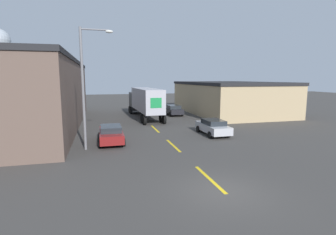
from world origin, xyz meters
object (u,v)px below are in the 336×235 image
at_px(parked_car_right_mid, 213,127).
at_px(street_lamp, 86,81).
at_px(semi_truck, 145,100).
at_px(parked_car_left_far, 111,134).
at_px(parked_car_right_far, 173,110).

bearing_deg(parked_car_right_mid, street_lamp, -167.50).
height_order(semi_truck, parked_car_right_mid, semi_truck).
relative_size(semi_truck, parked_car_left_far, 2.82).
xyz_separation_m(parked_car_left_far, street_lamp, (-1.71, -1.64, 4.34)).
distance_m(semi_truck, street_lamp, 16.53).
distance_m(parked_car_left_far, street_lamp, 4.95).
xyz_separation_m(parked_car_right_mid, parked_car_right_far, (0.00, 13.98, 0.00)).
relative_size(parked_car_left_far, parked_car_right_far, 1.00).
distance_m(parked_car_right_mid, parked_car_right_far, 13.98).
height_order(parked_car_left_far, parked_car_right_far, same).
bearing_deg(street_lamp, parked_car_right_mid, 12.50).
bearing_deg(street_lamp, parked_car_left_far, 43.71).
distance_m(semi_truck, parked_car_right_mid, 13.26).
bearing_deg(parked_car_right_far, semi_truck, -160.24).
height_order(semi_truck, parked_car_right_far, semi_truck).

